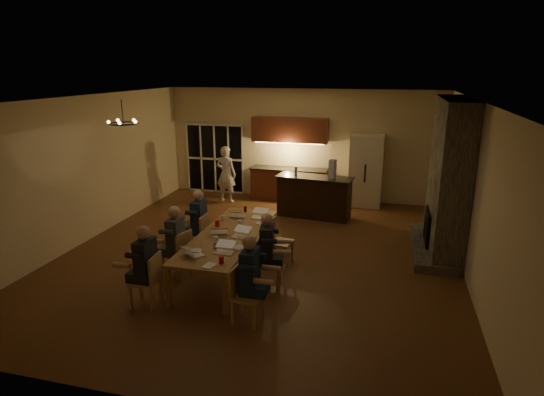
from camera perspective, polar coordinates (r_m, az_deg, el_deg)
The scene contains 43 objects.
floor at distance 9.60m, azimuth -1.56°, elevation -7.09°, with size 9.00×9.00×0.00m, color brown.
back_wall at distance 13.40m, azimuth 3.74°, elevation 6.72°, with size 8.00×0.04×3.20m, color beige.
left_wall at distance 10.88m, azimuth -22.48°, elevation 3.32°, with size 0.04×9.00×3.20m, color beige.
right_wall at distance 8.89m, azimuth 24.13°, elevation 0.48°, with size 0.04×9.00×3.20m, color beige.
ceiling at distance 8.84m, azimuth -1.72°, elevation 12.47°, with size 8.00×9.00×0.04m, color white.
french_doors at distance 14.19m, azimuth -7.15°, elevation 4.90°, with size 1.86×0.08×2.10m, color black.
fireplace at distance 9.99m, azimuth 21.27°, elevation 2.40°, with size 0.58×2.50×3.20m, color #6A6253.
kitchenette at distance 13.22m, azimuth 2.16°, elevation 4.85°, with size 2.24×0.68×2.40m, color #612A1B, non-canonical shape.
refrigerator at distance 12.94m, azimuth 11.68°, elevation 3.37°, with size 0.90×0.68×2.00m, color beige.
dining_table at distance 8.77m, azimuth -5.39°, elevation -6.81°, with size 1.10×3.21×0.75m, color #B38A47.
bar_island at distance 11.83m, azimuth 5.30°, elevation 0.14°, with size 1.95×0.68×1.08m, color black.
chair_left_near at distance 7.79m, azimuth -15.66°, elevation -9.88°, with size 0.44×0.44×0.89m, color tan, non-canonical shape.
chair_left_mid at distance 8.71m, azimuth -11.90°, elevation -6.77°, with size 0.44×0.44×0.89m, color tan, non-canonical shape.
chair_left_far at distance 9.54m, azimuth -9.50°, elevation -4.57°, with size 0.44×0.44×0.89m, color tan, non-canonical shape.
chair_right_near at distance 7.05m, azimuth -3.06°, elevation -12.15°, with size 0.44×0.44×0.89m, color tan, non-canonical shape.
chair_right_mid at distance 8.11m, azimuth -0.41°, elevation -8.16°, with size 0.44×0.44×0.89m, color tan, non-canonical shape.
chair_right_far at distance 9.06m, azimuth 1.10°, elevation -5.50°, with size 0.44×0.44×0.89m, color tan, non-canonical shape.
person_left_near at distance 7.67m, azimuth -15.52°, elevation -8.27°, with size 0.60×0.60×1.38m, color black, non-canonical shape.
person_right_near at distance 7.02m, azimuth -2.78°, elevation -10.01°, with size 0.60×0.60×1.38m, color #1D2649, non-canonical shape.
person_left_mid at distance 8.56m, azimuth -11.96°, elevation -5.43°, with size 0.60×0.60×1.38m, color #393F44, non-canonical shape.
person_right_mid at distance 7.98m, azimuth -0.64°, elevation -6.67°, with size 0.60×0.60×1.38m, color black, non-canonical shape.
person_left_far at distance 9.52m, azimuth -9.11°, elevation -3.04°, with size 0.60×0.60×1.38m, color #1D2649, non-canonical shape.
standing_person at distance 13.13m, azimuth -5.79°, elevation 2.99°, with size 0.60×0.39×1.64m, color silver.
chandelier at distance 9.17m, azimuth -18.16°, elevation 8.88°, with size 0.55×0.55×0.03m, color black.
laptop_a at distance 7.75m, azimuth -9.65°, elevation -6.25°, with size 0.32×0.28×0.23m, color silver, non-canonical shape.
laptop_b at distance 7.75m, azimuth -6.09°, elevation -6.11°, with size 0.32×0.28×0.23m, color silver, non-canonical shape.
laptop_c at distance 8.67m, azimuth -6.68°, elevation -3.67°, with size 0.32×0.28×0.23m, color silver, non-canonical shape.
laptop_d at distance 8.42m, azimuth -4.03°, elevation -4.21°, with size 0.32×0.28×0.23m, color silver, non-canonical shape.
laptop_e at distance 9.58m, azimuth -4.32°, elevation -1.67°, with size 0.32×0.28×0.23m, color silver, non-canonical shape.
laptop_f at distance 9.46m, azimuth -1.59°, elevation -1.86°, with size 0.32×0.28×0.23m, color silver, non-canonical shape.
mug_front at distance 8.28m, azimuth -7.07°, elevation -5.11°, with size 0.09×0.09×0.10m, color white.
mug_mid at distance 9.08m, azimuth -4.05°, elevation -3.09°, with size 0.09×0.09×0.10m, color white.
mug_back at distance 9.38m, azimuth -6.15°, elevation -2.51°, with size 0.09×0.09×0.10m, color white.
redcup_near at distance 7.38m, azimuth -6.38°, elevation -7.72°, with size 0.08×0.08×0.12m, color red.
redcup_mid at distance 9.04m, azimuth -6.88°, elevation -3.19°, with size 0.09×0.09×0.12m, color red.
can_silver at distance 7.96m, azimuth -7.18°, elevation -5.93°, with size 0.06×0.06×0.12m, color #B2B2B7.
can_cola at distance 9.89m, azimuth -3.37°, elevation -1.40°, with size 0.06×0.06×0.12m, color #3F0F0C.
plate_near at distance 7.97m, azimuth -4.26°, elevation -6.20°, with size 0.24×0.24×0.02m, color white.
plate_left at distance 7.92m, azimuth -9.62°, elevation -6.56°, with size 0.23×0.23×0.02m, color white.
plate_far at distance 9.15m, azimuth -1.39°, elevation -3.17°, with size 0.23×0.23×0.02m, color white.
notepad at distance 7.33m, azimuth -7.88°, elevation -8.41°, with size 0.16×0.23×0.01m, color white.
bar_bottle at distance 11.74m, azimuth 3.03°, elevation 3.39°, with size 0.07×0.07×0.24m, color #99999E.
bar_blender at distance 11.50m, azimuth 7.59°, elevation 3.62°, with size 0.15×0.15×0.48m, color silver.
Camera 1 is at (2.45, -8.47, 3.78)m, focal length 30.00 mm.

